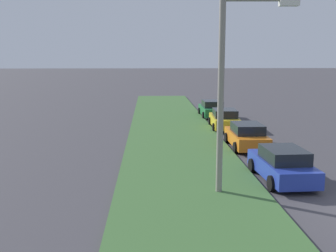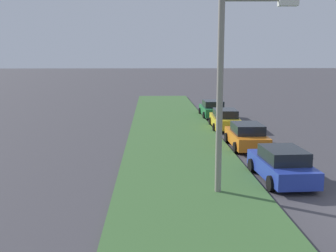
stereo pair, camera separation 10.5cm
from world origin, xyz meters
name	(u,v)px [view 2 (the right image)]	position (x,y,z in m)	size (l,w,h in m)	color
grass_median	(178,149)	(10.00, 6.55, 0.06)	(60.00, 6.00, 0.12)	#3D6633
parked_car_blue	(282,165)	(4.02, 2.44, 0.72)	(4.38, 2.17, 1.47)	#23389E
parked_car_orange	(247,136)	(10.36, 2.49, 0.72)	(4.30, 2.03, 1.47)	orange
parked_car_yellow	(225,119)	(16.63, 2.66, 0.72)	(4.37, 2.15, 1.47)	gold
parked_car_green	(213,109)	(22.42, 2.70, 0.72)	(4.32, 2.06, 1.47)	#1E6B38
streetlight	(230,82)	(2.42, 5.10, 4.39)	(0.44, 2.88, 7.50)	gray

